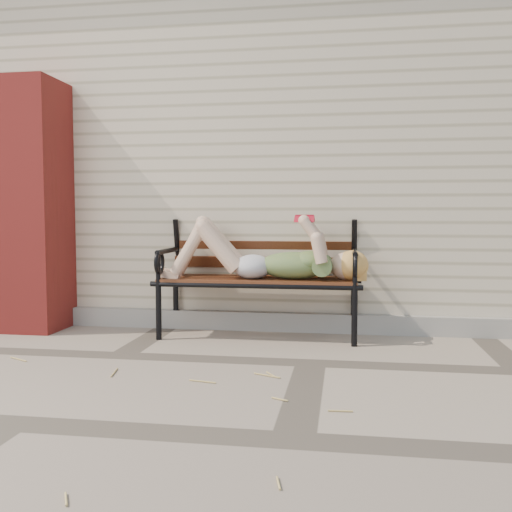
# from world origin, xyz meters

# --- Properties ---
(ground) EXTENTS (80.00, 80.00, 0.00)m
(ground) POSITION_xyz_m (0.00, 0.00, 0.00)
(ground) COLOR gray
(ground) RESTS_ON ground
(house_wall) EXTENTS (8.00, 4.00, 3.00)m
(house_wall) POSITION_xyz_m (0.00, 3.00, 1.50)
(house_wall) COLOR beige
(house_wall) RESTS_ON ground
(house_roof) EXTENTS (8.30, 4.30, 0.30)m
(house_roof) POSITION_xyz_m (0.00, 3.00, 3.15)
(house_roof) COLOR #41322E
(house_roof) RESTS_ON house_wall
(foundation_strip) EXTENTS (8.00, 0.10, 0.15)m
(foundation_strip) POSITION_xyz_m (0.00, 0.97, 0.07)
(foundation_strip) COLOR gray
(foundation_strip) RESTS_ON ground
(brick_pillar) EXTENTS (0.50, 0.50, 2.00)m
(brick_pillar) POSITION_xyz_m (-2.30, 0.75, 1.00)
(brick_pillar) COLOR #AD2A27
(brick_pillar) RESTS_ON ground
(garden_bench) EXTENTS (1.63, 0.65, 1.06)m
(garden_bench) POSITION_xyz_m (-0.44, 0.83, 0.59)
(garden_bench) COLOR black
(garden_bench) RESTS_ON ground
(reading_woman) EXTENTS (1.54, 0.35, 0.48)m
(reading_woman) POSITION_xyz_m (-0.43, 0.70, 0.63)
(reading_woman) COLOR #0A434A
(reading_woman) RESTS_ON ground
(straw_scatter) EXTENTS (2.94, 1.64, 0.01)m
(straw_scatter) POSITION_xyz_m (-1.07, -0.98, 0.01)
(straw_scatter) COLOR tan
(straw_scatter) RESTS_ON ground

